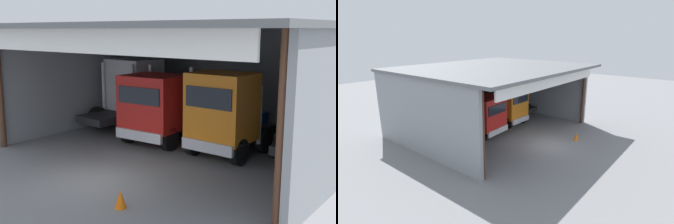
# 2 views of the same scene
# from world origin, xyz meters

# --- Properties ---
(ground_plane) EXTENTS (80.00, 80.00, 0.00)m
(ground_plane) POSITION_xyz_m (0.00, 0.00, 0.00)
(ground_plane) COLOR slate
(ground_plane) RESTS_ON ground
(workshop_shed) EXTENTS (14.11, 12.03, 5.42)m
(workshop_shed) POSITION_xyz_m (0.00, 6.25, 3.79)
(workshop_shed) COLOR gray
(workshop_shed) RESTS_ON ground
(truck_white_center_right_bay) EXTENTS (2.76, 4.49, 3.64)m
(truck_white_center_right_bay) POSITION_xyz_m (-4.81, 6.69, 1.89)
(truck_white_center_right_bay) COLOR white
(truck_white_center_right_bay) RESTS_ON ground
(truck_red_right_bay) EXTENTS (2.95, 4.98, 3.51)m
(truck_red_right_bay) POSITION_xyz_m (-1.51, 4.98, 1.68)
(truck_red_right_bay) COLOR red
(truck_red_right_bay) RESTS_ON ground
(truck_orange_yard_outside) EXTENTS (2.61, 4.52, 3.50)m
(truck_orange_yard_outside) POSITION_xyz_m (1.96, 5.10, 1.80)
(truck_orange_yard_outside) COLOR orange
(truck_orange_yard_outside) RESTS_ON ground
(truck_blue_center_bay) EXTENTS (2.60, 4.59, 3.76)m
(truck_blue_center_bay) POSITION_xyz_m (5.06, 7.51, 1.94)
(truck_blue_center_bay) COLOR #1E47B7
(truck_blue_center_bay) RESTS_ON ground
(oil_drum) EXTENTS (0.58, 0.58, 0.86)m
(oil_drum) POSITION_xyz_m (-4.08, 9.71, 0.43)
(oil_drum) COLOR #197233
(oil_drum) RESTS_ON ground
(tool_cart) EXTENTS (0.90, 0.60, 1.00)m
(tool_cart) POSITION_xyz_m (0.97, 10.09, 0.50)
(tool_cart) COLOR #1E59A5
(tool_cart) RESTS_ON ground
(traffic_cone) EXTENTS (0.36, 0.36, 0.56)m
(traffic_cone) POSITION_xyz_m (2.27, -1.32, 0.28)
(traffic_cone) COLOR orange
(traffic_cone) RESTS_ON ground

